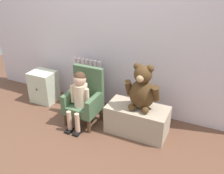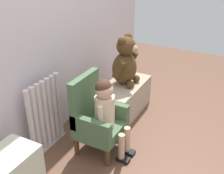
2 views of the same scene
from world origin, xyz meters
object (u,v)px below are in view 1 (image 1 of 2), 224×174
radiator (88,82)px  low_bench (137,120)px  small_dresser (44,87)px  child_armchair (85,98)px  large_teddy_bear (142,89)px  child_figure (79,92)px

radiator → low_bench: radiator is taller
small_dresser → low_bench: 1.48m
radiator → low_bench: (0.86, -0.35, -0.16)m
radiator → child_armchair: size_ratio=0.95×
child_armchair → low_bench: (0.67, 0.05, -0.15)m
low_bench → large_teddy_bear: size_ratio=1.33×
child_figure → large_teddy_bear: large_teddy_bear is taller
child_figure → large_teddy_bear: 0.74m
child_armchair → child_figure: child_figure is taller
small_dresser → low_bench: small_dresser is taller
child_figure → large_teddy_bear: (0.71, 0.17, 0.12)m
child_armchair → large_teddy_bear: (0.71, 0.06, 0.25)m
small_dresser → child_figure: (0.80, -0.30, 0.23)m
small_dresser → child_figure: bearing=-20.6°
child_figure → low_bench: child_figure is taller
low_bench → large_teddy_bear: bearing=11.2°
radiator → large_teddy_bear: large_teddy_bear is taller
low_bench → large_teddy_bear: 0.40m
radiator → large_teddy_bear: 0.99m
child_armchair → large_teddy_bear: bearing=4.7°
child_figure → low_bench: bearing=13.7°
small_dresser → low_bench: (1.47, -0.14, -0.06)m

